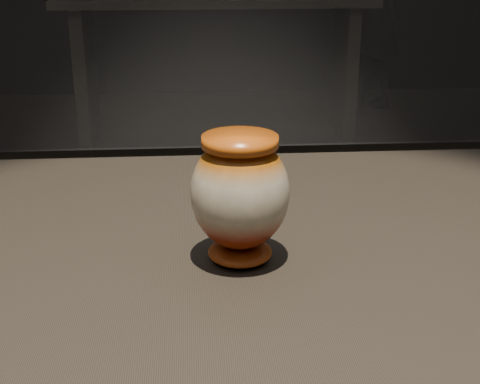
# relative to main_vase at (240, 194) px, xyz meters

# --- Properties ---
(main_vase) EXTENTS (0.15, 0.15, 0.15)m
(main_vase) POSITION_rel_main_vase_xyz_m (0.00, 0.00, 0.00)
(main_vase) COLOR maroon
(main_vase) RESTS_ON display_plinth
(back_shelf) EXTENTS (2.00, 0.60, 0.90)m
(back_shelf) POSITION_rel_main_vase_xyz_m (0.12, 3.69, -0.35)
(back_shelf) COLOR black
(back_shelf) RESTS_ON ground
(visitor) EXTENTS (0.70, 0.67, 1.62)m
(visitor) POSITION_rel_main_vase_xyz_m (1.29, 4.23, -0.17)
(visitor) COLOR black
(visitor) RESTS_ON ground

